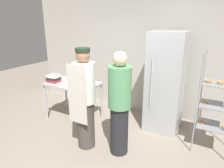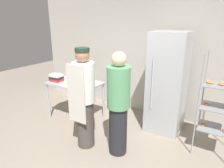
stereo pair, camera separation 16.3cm
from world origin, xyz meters
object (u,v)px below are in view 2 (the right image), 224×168
Objects in this scene: donut_box at (76,80)px; person_customer at (118,104)px; binder_stack at (56,78)px; person_baker at (84,98)px; refrigerator at (167,83)px; blender_pitcher at (90,81)px; baking_rack at (218,106)px.

donut_box is 0.15× the size of person_customer.
binder_stack is 0.16× the size of person_baker.
person_customer is (-0.42, -1.20, -0.11)m from refrigerator.
binder_stack is (-0.86, -0.13, -0.04)m from blender_pitcher.
binder_stack is at bearing -153.23° from donut_box.
baking_rack is 2.21m from person_baker.
blender_pitcher is at bearing 121.09° from person_baker.
refrigerator is 1.68m from person_baker.
baking_rack is 0.96× the size of person_baker.
baking_rack reaches higher than binder_stack.
binder_stack is (-0.41, -0.21, 0.04)m from donut_box.
baking_rack is at bearing 32.01° from person_customer.
person_baker reaches higher than donut_box.
binder_stack is at bearing 155.70° from person_baker.
person_customer is at bearing -29.24° from blender_pitcher.
baking_rack is 2.86m from donut_box.
baking_rack is 1.62m from person_customer.
baking_rack is 3.29m from binder_stack.
donut_box is at bearing 156.16° from person_customer.
binder_stack is 1.41m from person_baker.
refrigerator is 1.02m from baking_rack.
donut_box is at bearing -175.89° from baking_rack.
binder_stack is (-3.26, -0.41, 0.09)m from baking_rack.
donut_box is at bearing 26.77° from binder_stack.
binder_stack is 0.16× the size of person_customer.
baking_rack is at bearing -19.54° from refrigerator.
donut_box is 1.62m from person_customer.
person_baker reaches higher than baking_rack.
refrigerator is at bearing 23.27° from blender_pitcher.
baking_rack is 6.66× the size of donut_box.
baking_rack is at bearing 26.71° from person_baker.
binder_stack is (-2.31, -0.75, -0.05)m from refrigerator.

